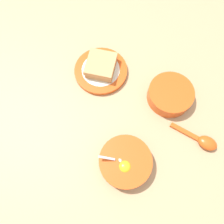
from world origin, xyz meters
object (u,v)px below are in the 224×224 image
(egg_bowl, at_px, (125,162))
(toast_plate, at_px, (101,71))
(toast_sandwich, at_px, (101,65))
(soup_spoon, at_px, (203,141))
(congee_bowl, at_px, (170,94))

(egg_bowl, distance_m, toast_plate, 0.35)
(toast_sandwich, distance_m, soup_spoon, 0.44)
(soup_spoon, bearing_deg, toast_sandwich, -149.64)
(egg_bowl, bearing_deg, toast_plate, 173.01)
(toast_sandwich, bearing_deg, congee_bowl, 44.68)
(toast_plate, height_order, toast_sandwich, toast_sandwich)
(soup_spoon, distance_m, congee_bowl, 0.19)
(toast_sandwich, bearing_deg, egg_bowl, -7.53)
(egg_bowl, xyz_separation_m, toast_plate, (-0.35, 0.04, -0.02))
(egg_bowl, bearing_deg, congee_bowl, 124.25)
(toast_plate, bearing_deg, soup_spoon, 31.03)
(congee_bowl, bearing_deg, soup_spoon, 9.84)
(toast_plate, bearing_deg, toast_sandwich, 134.19)
(egg_bowl, xyz_separation_m, congee_bowl, (-0.16, 0.23, 0.00))
(soup_spoon, relative_size, congee_bowl, 0.92)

